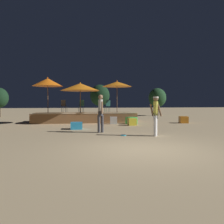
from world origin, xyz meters
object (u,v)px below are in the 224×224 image
Objects in this scene: bistro_chair_1 at (64,105)px; background_tree_1 at (100,95)px; person_0 at (101,111)px; bistro_chair_0 at (108,105)px; cube_seat_4 at (114,120)px; frisbee_disc at (123,135)px; patio_umbrella_1 at (80,87)px; person_1 at (156,114)px; patio_umbrella_2 at (48,82)px; bistro_chair_2 at (81,105)px; cube_seat_0 at (184,120)px; cube_seat_1 at (132,122)px; cube_seat_2 at (77,126)px; patio_umbrella_0 at (117,84)px; background_tree_2 at (157,98)px; cube_seat_3 at (131,120)px.

bistro_chair_1 is 0.23× the size of background_tree_1.
bistro_chair_0 is at bearing -118.98° from person_0.
frisbee_disc is (-0.54, -5.40, -0.23)m from cube_seat_4.
patio_umbrella_1 is 1.69× the size of person_1.
patio_umbrella_2 reaches higher than person_1.
patio_umbrella_1 is 3.26× the size of bistro_chair_0.
cube_seat_0 is at bearing 146.18° from bistro_chair_2.
bistro_chair_0 and bistro_chair_2 have the same top height.
frisbee_disc is (-1.55, -4.28, -0.21)m from cube_seat_1.
cube_seat_2 is 16.75m from background_tree_1.
patio_umbrella_0 is 12.85m from background_tree_1.
bistro_chair_1 is at bearing -14.86° from bistro_chair_0.
patio_umbrella_1 reaches higher than bistro_chair_2.
frisbee_disc is 0.07× the size of background_tree_1.
cube_seat_2 is at bearing -101.24° from background_tree_1.
bistro_chair_1 reaches higher than cube_seat_1.
background_tree_2 is at bearing -159.64° from bistro_chair_2.
patio_umbrella_2 is (-2.24, 0.04, 0.30)m from patio_umbrella_1.
person_0 is at bearing -122.59° from cube_seat_3.
background_tree_2 reaches higher than person_1.
cube_seat_4 is 13.88m from background_tree_1.
cube_seat_3 is 0.42× the size of person_0.
background_tree_1 is 1.22× the size of background_tree_2.
background_tree_1 is (3.23, 16.28, 2.25)m from cube_seat_2.
cube_seat_4 is (4.48, -0.99, -2.65)m from patio_umbrella_2.
person_0 is at bearing -96.67° from background_tree_1.
frisbee_disc is (1.59, -7.19, -1.29)m from bistro_chair_2.
bistro_chair_1 is 3.51× the size of frisbee_disc.
cube_seat_3 is (3.82, 2.56, 0.04)m from cube_seat_2.
cube_seat_3 is 0.86× the size of bistro_chair_0.
cube_seat_1 is 3.27m from bistro_chair_0.
patio_umbrella_1 is 2.58m from bistro_chair_0.
patio_umbrella_0 reaches higher than cube_seat_0.
cube_seat_2 is at bearing -146.13° from cube_seat_3.
cube_seat_0 is at bearing -12.59° from patio_umbrella_0.
frisbee_disc is (-0.95, -6.24, -2.80)m from patio_umbrella_0.
cube_seat_4 is at bearing -141.69° from person_1.
person_1 is 1.70m from frisbee_disc.
cube_seat_4 is (-1.26, 0.03, 0.01)m from cube_seat_3.
patio_umbrella_2 is 3.61× the size of bistro_chair_2.
person_1 is at bearing -111.95° from background_tree_2.
cube_seat_2 is 2.54× the size of frisbee_disc.
cube_seat_3 is (0.85, -0.87, -2.59)m from patio_umbrella_0.
cube_seat_4 is at bearing 178.66° from cube_seat_3.
background_tree_1 reaches higher than person_0.
cube_seat_0 is 0.37× the size of person_0.
patio_umbrella_1 is 11.44× the size of frisbee_disc.
patio_umbrella_1 is 4.30× the size of cube_seat_0.
bistro_chair_2 is at bearing 159.54° from patio_umbrella_0.
patio_umbrella_0 is at bearing -2.13° from patio_umbrella_1.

